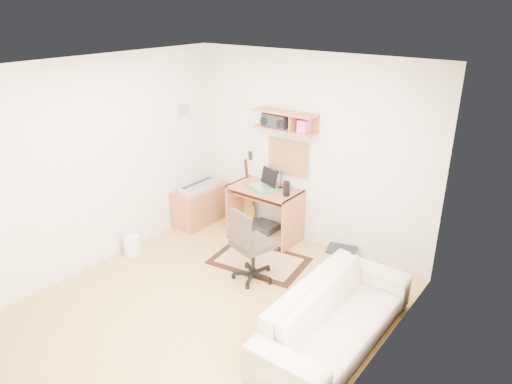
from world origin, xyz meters
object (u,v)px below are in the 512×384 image
Objects in this scene: desk at (265,213)px; sofa at (336,307)px; task_chair at (253,244)px; printer at (341,254)px; cabinet at (201,204)px.

sofa is at bearing -36.45° from desk.
desk is at bearing 133.63° from task_chair.
sofa is at bearing -80.45° from printer.
printer is 0.20× the size of sofa.
desk is at bearing 9.22° from cabinet.
cabinet is at bearing -170.78° from desk.
cabinet is at bearing 67.68° from sofa.
sofa is (1.34, -0.41, -0.08)m from task_chair.
sofa reaches higher than desk.
task_chair is 1.30m from printer.
task_chair is 1.05× the size of cabinet.
sofa is (1.88, -1.39, 0.02)m from desk.
printer is 1.64m from sofa.
desk is 0.50× the size of sofa.
desk is at bearing 53.55° from sofa.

